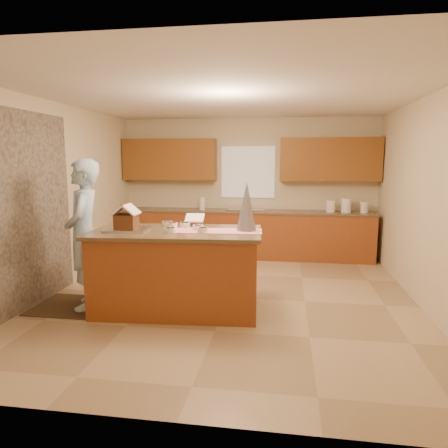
{
  "coord_description": "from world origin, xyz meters",
  "views": [
    {
      "loc": [
        0.74,
        -5.35,
        1.88
      ],
      "look_at": [
        -0.1,
        0.2,
        1.0
      ],
      "focal_mm": 32.58,
      "sensor_mm": 36.0,
      "label": 1
    }
  ],
  "objects": [
    {
      "name": "canister_a",
      "position": [
        1.59,
        2.45,
        1.03
      ],
      "size": [
        0.16,
        0.16,
        0.22
      ],
      "primitive_type": "cylinder",
      "color": "white",
      "rests_on": "back_counter_top"
    },
    {
      "name": "canister_c",
      "position": [
        2.2,
        2.45,
        1.02
      ],
      "size": [
        0.14,
        0.14,
        0.2
      ],
      "primitive_type": "cylinder",
      "color": "white",
      "rests_on": "back_counter_top"
    },
    {
      "name": "upper_cabinet_left",
      "position": [
        -1.55,
        2.57,
        1.9
      ],
      "size": [
        1.85,
        0.35,
        0.8
      ],
      "primitive_type": "cube",
      "color": "brown",
      "rests_on": "wall_back"
    },
    {
      "name": "island_top",
      "position": [
        -0.59,
        -0.54,
        1.0
      ],
      "size": [
        2.16,
        1.23,
        0.04
      ],
      "primitive_type": "cube",
      "rotation": [
        0.0,
        0.0,
        0.07
      ],
      "color": "brown",
      "rests_on": "island_base"
    },
    {
      "name": "rug",
      "position": [
        -1.81,
        -0.64,
        0.01
      ],
      "size": [
        1.28,
        0.84,
        0.01
      ],
      "primitive_type": "cube",
      "color": "black",
      "rests_on": "floor"
    },
    {
      "name": "stone_accent",
      "position": [
        -2.48,
        -0.8,
        1.25
      ],
      "size": [
        0.0,
        2.5,
        2.5
      ],
      "primitive_type": "plane",
      "rotation": [
        1.57,
        0.0,
        1.57
      ],
      "color": "gray",
      "rests_on": "wall_left"
    },
    {
      "name": "ceiling",
      "position": [
        0.0,
        0.0,
        2.7
      ],
      "size": [
        5.5,
        5.5,
        0.0
      ],
      "primitive_type": "plane",
      "color": "silver",
      "rests_on": "floor"
    },
    {
      "name": "sink",
      "position": [
        0.0,
        2.45,
        0.89
      ],
      "size": [
        0.7,
        0.45,
        0.12
      ],
      "primitive_type": "cube",
      "color": "silver",
      "rests_on": "back_counter_top"
    },
    {
      "name": "wall_right",
      "position": [
        2.5,
        0.0,
        1.35
      ],
      "size": [
        5.5,
        5.5,
        0.0
      ],
      "primitive_type": "plane",
      "color": "beige",
      "rests_on": "floor"
    },
    {
      "name": "boy",
      "position": [
        -1.76,
        -0.64,
        0.96
      ],
      "size": [
        0.64,
        0.8,
        1.89
      ],
      "primitive_type": "imported",
      "rotation": [
        0.0,
        0.0,
        -1.26
      ],
      "color": "#A4C9E8",
      "rests_on": "rug"
    },
    {
      "name": "paper_towel",
      "position": [
        -0.88,
        2.45,
        1.04
      ],
      "size": [
        0.11,
        0.11,
        0.24
      ],
      "primitive_type": "cylinder",
      "color": "white",
      "rests_on": "back_counter_top"
    },
    {
      "name": "floor",
      "position": [
        0.0,
        0.0,
        0.0
      ],
      "size": [
        5.5,
        5.5,
        0.0
      ],
      "primitive_type": "plane",
      "color": "tan",
      "rests_on": "ground"
    },
    {
      "name": "candy_bowls",
      "position": [
        -0.54,
        -0.42,
        1.05
      ],
      "size": [
        0.7,
        0.63,
        0.06
      ],
      "color": "white",
      "rests_on": "island_top"
    },
    {
      "name": "back_counter_top",
      "position": [
        0.0,
        2.45,
        0.9
      ],
      "size": [
        4.85,
        0.63,
        0.04
      ],
      "primitive_type": "cube",
      "color": "brown",
      "rests_on": "back_counter_base"
    },
    {
      "name": "back_counter_base",
      "position": [
        0.0,
        2.45,
        0.44
      ],
      "size": [
        4.8,
        0.6,
        0.88
      ],
      "primitive_type": "cube",
      "color": "brown",
      "rests_on": "floor"
    },
    {
      "name": "gingerbread_house",
      "position": [
        -1.19,
        -0.64,
        1.17
      ],
      "size": [
        0.32,
        0.33,
        0.31
      ],
      "color": "#592E17",
      "rests_on": "baking_tray"
    },
    {
      "name": "canister_b",
      "position": [
        1.87,
        2.45,
        1.05
      ],
      "size": [
        0.18,
        0.18,
        0.26
      ],
      "primitive_type": "cylinder",
      "color": "white",
      "rests_on": "back_counter_top"
    },
    {
      "name": "wall_back",
      "position": [
        0.0,
        2.75,
        1.35
      ],
      "size": [
        5.5,
        5.5,
        0.0
      ],
      "primitive_type": "plane",
      "color": "beige",
      "rests_on": "floor"
    },
    {
      "name": "faucet",
      "position": [
        0.0,
        2.63,
        1.06
      ],
      "size": [
        0.03,
        0.03,
        0.28
      ],
      "primitive_type": "cylinder",
      "color": "silver",
      "rests_on": "back_counter_top"
    },
    {
      "name": "window_curtain",
      "position": [
        0.0,
        2.72,
        1.65
      ],
      "size": [
        1.05,
        0.03,
        1.0
      ],
      "primitive_type": "cube",
      "color": "white",
      "rests_on": "wall_back"
    },
    {
      "name": "cookbook",
      "position": [
        -0.45,
        -0.11,
        1.12
      ],
      "size": [
        0.26,
        0.21,
        0.1
      ],
      "primitive_type": "cube",
      "rotation": [
        -1.13,
        0.0,
        0.07
      ],
      "color": "white",
      "rests_on": "island_top"
    },
    {
      "name": "table_runner",
      "position": [
        -0.09,
        -0.51,
        1.02
      ],
      "size": [
        1.13,
        0.48,
        0.01
      ],
      "primitive_type": "cube",
      "rotation": [
        0.0,
        0.0,
        0.07
      ],
      "color": "red",
      "rests_on": "island_top"
    },
    {
      "name": "upper_cabinet_right",
      "position": [
        1.55,
        2.57,
        1.9
      ],
      "size": [
        1.85,
        0.35,
        0.8
      ],
      "primitive_type": "cube",
      "color": "brown",
      "rests_on": "wall_back"
    },
    {
      "name": "wall_front",
      "position": [
        0.0,
        -2.75,
        1.35
      ],
      "size": [
        5.5,
        5.5,
        0.0
      ],
      "primitive_type": "plane",
      "color": "beige",
      "rests_on": "floor"
    },
    {
      "name": "baking_tray",
      "position": [
        -1.19,
        -0.64,
        1.03
      ],
      "size": [
        0.54,
        0.41,
        0.03
      ],
      "primitive_type": "cube",
      "rotation": [
        0.0,
        0.0,
        0.07
      ],
      "color": "silver",
      "rests_on": "island_top"
    },
    {
      "name": "tinsel_tree",
      "position": [
        0.27,
        -0.43,
        1.33
      ],
      "size": [
        0.26,
        0.26,
        0.61
      ],
      "primitive_type": "cone",
      "rotation": [
        0.0,
        0.0,
        0.07
      ],
      "color": "silver",
      "rests_on": "island_top"
    },
    {
      "name": "island_base",
      "position": [
        -0.59,
        -0.54,
        0.49
      ],
      "size": [
        2.06,
        1.13,
        0.98
      ],
      "primitive_type": "cube",
      "rotation": [
        0.0,
        0.0,
        0.07
      ],
      "color": "brown",
      "rests_on": "floor"
    },
    {
      "name": "wall_left",
      "position": [
        -2.5,
        0.0,
        1.35
      ],
      "size": [
        5.5,
        5.5,
        0.0
      ],
      "primitive_type": "plane",
      "color": "beige",
      "rests_on": "floor"
    }
  ]
}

